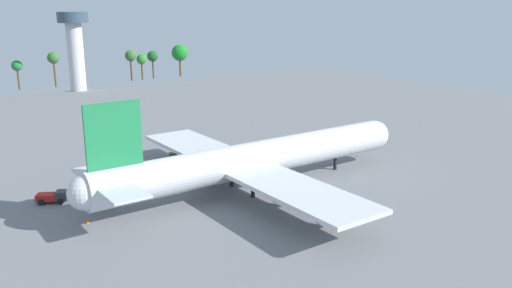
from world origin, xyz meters
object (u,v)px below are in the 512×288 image
at_px(safety_cone_tail, 87,221).
at_px(control_tower, 75,43).
at_px(fuel_truck, 336,134).
at_px(cargo_loader, 101,199).
at_px(safety_cone_nose, 358,155).
at_px(baggage_tug, 54,196).
at_px(pushback_tractor, 175,159).
at_px(cargo_airplane, 254,159).

bearing_deg(safety_cone_tail, control_tower, 73.30).
distance_m(fuel_truck, control_tower, 119.75).
xyz_separation_m(cargo_loader, safety_cone_nose, (56.51, -4.47, -0.81)).
relative_size(fuel_truck, safety_cone_tail, 6.30).
relative_size(baggage_tug, control_tower, 0.18).
relative_size(cargo_loader, pushback_tractor, 0.89).
distance_m(cargo_loader, baggage_tug, 8.52).
relative_size(cargo_airplane, control_tower, 2.24).
height_order(cargo_loader, safety_cone_nose, cargo_loader).
relative_size(cargo_airplane, safety_cone_nose, 105.74).
distance_m(baggage_tug, control_tower, 127.83).
height_order(cargo_airplane, safety_cone_tail, cargo_airplane).
xyz_separation_m(fuel_truck, baggage_tug, (-70.62, -4.92, 0.04)).
height_order(pushback_tractor, fuel_truck, pushback_tractor).
height_order(baggage_tug, safety_cone_tail, baggage_tug).
distance_m(cargo_loader, fuel_truck, 65.25).
bearing_deg(safety_cone_nose, cargo_loader, 175.47).
distance_m(cargo_airplane, control_tower, 134.80).
bearing_deg(fuel_truck, baggage_tug, -176.01).
distance_m(cargo_airplane, baggage_tug, 35.17).
distance_m(cargo_airplane, safety_cone_nose, 31.56).
height_order(cargo_airplane, cargo_loader, cargo_airplane).
bearing_deg(cargo_loader, safety_cone_nose, -4.53).
height_order(cargo_airplane, control_tower, control_tower).
height_order(cargo_airplane, fuel_truck, cargo_airplane).
bearing_deg(cargo_loader, safety_cone_tail, -125.16).
relative_size(cargo_airplane, pushback_tractor, 15.44).
bearing_deg(baggage_tug, safety_cone_tail, -81.77).
bearing_deg(cargo_airplane, fuel_truck, 26.20).
bearing_deg(control_tower, cargo_airplane, -94.03).
relative_size(baggage_tug, safety_cone_tail, 6.90).
height_order(pushback_tractor, safety_cone_tail, pushback_tractor).
bearing_deg(safety_cone_nose, cargo_airplane, -172.84).
bearing_deg(pushback_tractor, cargo_loader, -146.52).
bearing_deg(control_tower, safety_cone_tail, -106.70).
distance_m(safety_cone_tail, control_tower, 138.86).
xyz_separation_m(cargo_airplane, pushback_tractor, (-5.02, 21.99, -4.44)).
bearing_deg(pushback_tractor, cargo_airplane, -77.15).
bearing_deg(safety_cone_tail, baggage_tug, 98.23).
xyz_separation_m(baggage_tug, safety_cone_tail, (1.76, -12.16, -0.70)).
distance_m(fuel_truck, baggage_tug, 70.79).
relative_size(fuel_truck, control_tower, 0.17).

